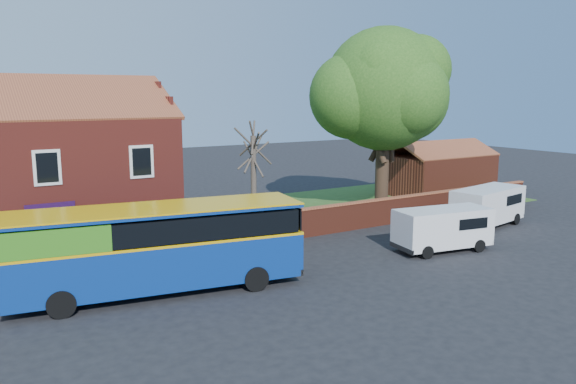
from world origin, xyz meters
TOP-DOWN VIEW (x-y plane):
  - ground at (0.00, 0.00)m, footprint 120.00×120.00m
  - pavement at (-7.00, 5.75)m, footprint 18.00×3.50m
  - kerb at (-7.00, 4.00)m, footprint 18.00×0.15m
  - grass_strip at (13.00, 13.00)m, footprint 26.00×12.00m
  - shop_building at (-7.02, 11.50)m, footprint 12.30×8.13m
  - boundary_wall at (13.00, 7.00)m, footprint 22.00×0.38m
  - outbuilding at (22.00, 13.00)m, footprint 8.20×5.06m
  - bus at (-4.32, 2.92)m, footprint 11.42×4.58m
  - van_near at (9.90, 1.21)m, footprint 5.03×2.69m
  - van_far at (16.16, 3.55)m, footprint 5.40×2.92m
  - large_tree at (13.13, 9.53)m, footprint 9.64×7.63m
  - bare_tree at (3.70, 9.21)m, footprint 2.22×2.64m

SIDE VIEW (x-z plane):
  - ground at x=0.00m, z-range 0.00..0.00m
  - grass_strip at x=13.00m, z-range 0.00..0.04m
  - pavement at x=-7.00m, z-range 0.00..0.12m
  - kerb at x=-7.00m, z-range 0.00..0.14m
  - boundary_wall at x=13.00m, z-range 0.01..1.61m
  - van_near at x=9.90m, z-range 0.12..2.22m
  - van_far at x=16.16m, z-range 0.13..2.38m
  - outbuilding at x=22.00m, z-range -0.48..3.69m
  - bus at x=-4.32m, z-range 0.23..3.61m
  - bare_tree at x=3.70m, z-range 0.08..5.99m
  - shop_building at x=-7.02m, z-range -1.84..8.66m
  - large_tree at x=13.13m, z-range 1.82..13.57m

